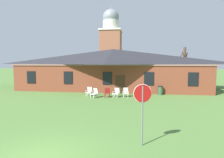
{
  "coord_description": "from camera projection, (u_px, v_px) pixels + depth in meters",
  "views": [
    {
      "loc": [
        3.64,
        -6.25,
        3.62
      ],
      "look_at": [
        1.44,
        9.28,
        2.24
      ],
      "focal_mm": 30.67,
      "sensor_mm": 36.0,
      "label": 1
    }
  ],
  "objects": [
    {
      "name": "dome_tower",
      "position": [
        111.0,
        45.0,
        46.06
      ],
      "size": [
        5.18,
        5.18,
        17.07
      ],
      "color": "#93563D",
      "rests_on": "ground"
    },
    {
      "name": "stop_sign",
      "position": [
        142.0,
        102.0,
        8.17
      ],
      "size": [
        0.78,
        0.23,
        2.69
      ],
      "color": "slate",
      "rests_on": "ground"
    },
    {
      "name": "brick_building",
      "position": [
        113.0,
        68.0,
        27.08
      ],
      "size": [
        24.75,
        10.4,
        5.46
      ],
      "color": "brown",
      "rests_on": "ground"
    },
    {
      "name": "lawn_chair_right_end",
      "position": [
        126.0,
        92.0,
        19.97
      ],
      "size": [
        0.67,
        0.7,
        0.96
      ],
      "color": "silver",
      "rests_on": "ground"
    },
    {
      "name": "lawn_chair_middle",
      "position": [
        116.0,
        92.0,
        19.8
      ],
      "size": [
        0.74,
        0.79,
        0.96
      ],
      "color": "white",
      "rests_on": "ground"
    },
    {
      "name": "trash_bin",
      "position": [
        160.0,
        90.0,
        21.21
      ],
      "size": [
        0.56,
        0.56,
        0.98
      ],
      "color": "#335638",
      "rests_on": "ground"
    },
    {
      "name": "bare_tree_beside_building",
      "position": [
        184.0,
        66.0,
        27.16
      ],
      "size": [
        1.48,
        1.51,
        5.73
      ],
      "color": "brown",
      "rests_on": "ground"
    },
    {
      "name": "lawn_chair_left_end",
      "position": [
        107.0,
        92.0,
        19.82
      ],
      "size": [
        0.64,
        0.67,
        0.96
      ],
      "color": "maroon",
      "rests_on": "ground"
    },
    {
      "name": "lawn_chair_by_porch",
      "position": [
        89.0,
        91.0,
        20.51
      ],
      "size": [
        0.65,
        0.68,
        0.96
      ],
      "color": "silver",
      "rests_on": "ground"
    },
    {
      "name": "lawn_chair_near_door",
      "position": [
        95.0,
        93.0,
        19.48
      ],
      "size": [
        0.83,
        0.86,
        0.96
      ],
      "color": "white",
      "rests_on": "ground"
    }
  ]
}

